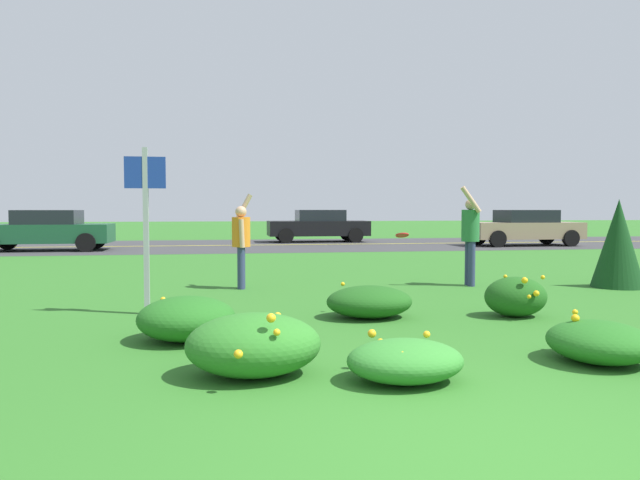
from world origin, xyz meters
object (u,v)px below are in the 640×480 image
Objects in this scene: person_catcher_green_shirt at (470,233)px; car_dark_green_center_right at (46,230)px; person_thrower_orange_shirt at (241,239)px; frisbee_red at (402,235)px; sign_post_near_path at (146,213)px; car_tan_leftmost at (524,227)px; car_black_center_left at (318,226)px.

car_dark_green_center_right is (-10.85, 11.73, -0.27)m from person_catcher_green_shirt.
frisbee_red is (2.97, -0.43, 0.07)m from person_thrower_orange_shirt.
person_catcher_green_shirt reaches higher than person_thrower_orange_shirt.
car_dark_green_center_right is at bearing 109.98° from sign_post_near_path.
sign_post_near_path is 14.84m from car_dark_green_center_right.
person_catcher_green_shirt reaches higher than frisbee_red.
person_catcher_green_shirt is 0.43× the size of car_tan_leftmost.
car_black_center_left is 11.30m from car_dark_green_center_right.
frisbee_red is at bearing -93.81° from car_black_center_left.
car_black_center_left is (-0.33, 15.86, -0.27)m from person_catcher_green_shirt.
person_catcher_green_shirt is (5.78, 2.21, -0.41)m from sign_post_near_path.
sign_post_near_path is at bearing -119.26° from person_thrower_orange_shirt.
car_tan_leftmost is at bearing 43.97° from person_thrower_orange_shirt.
person_thrower_orange_shirt is 3.00m from frisbee_red.
frisbee_red is at bearing -8.23° from person_thrower_orange_shirt.
sign_post_near_path is 18.89m from car_black_center_left.
car_tan_leftmost is (7.46, 11.73, -0.27)m from person_catcher_green_shirt.
person_thrower_orange_shirt is 13.12m from car_dark_green_center_right.
person_catcher_green_shirt is at bearing -122.46° from car_tan_leftmost.
sign_post_near_path is 0.52× the size of car_dark_green_center_right.
person_thrower_orange_shirt reaches higher than frisbee_red.
frisbee_red is 0.06× the size of car_black_center_left.
person_catcher_green_shirt is 15.98m from car_dark_green_center_right.
person_catcher_green_shirt is 0.43× the size of car_dark_green_center_right.
car_dark_green_center_right is at bearing 128.61° from frisbee_red.
person_thrower_orange_shirt reaches higher than car_dark_green_center_right.
car_tan_leftmost is at bearing 57.54° from person_catcher_green_shirt.
sign_post_near_path is 0.52× the size of car_black_center_left.
person_catcher_green_shirt reaches higher than car_tan_leftmost.
car_black_center_left is 1.00× the size of car_dark_green_center_right.
car_black_center_left is at bearing 21.45° from car_dark_green_center_right.
car_tan_leftmost is at bearing 53.20° from frisbee_red.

